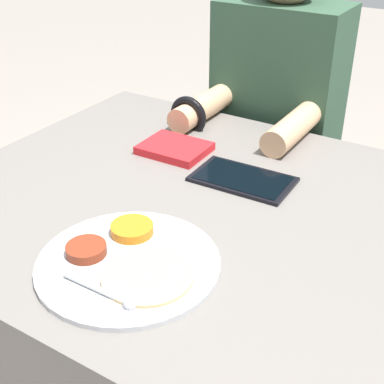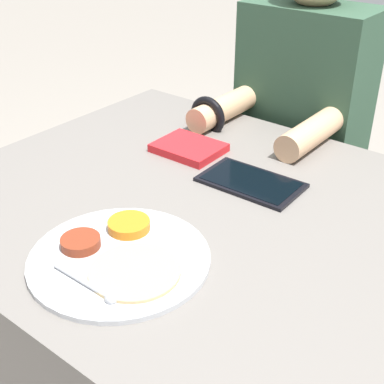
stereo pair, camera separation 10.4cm
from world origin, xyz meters
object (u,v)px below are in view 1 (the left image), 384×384
(thali_tray, at_px, (126,261))
(tablet_device, at_px, (243,179))
(person_diner, at_px, (272,154))
(red_notebook, at_px, (175,149))

(thali_tray, relative_size, tablet_device, 1.43)
(person_diner, bearing_deg, tablet_device, -74.68)
(red_notebook, height_order, person_diner, person_diner)
(thali_tray, xyz_separation_m, tablet_device, (0.03, 0.38, -0.00))
(tablet_device, bearing_deg, thali_tray, -95.18)
(red_notebook, xyz_separation_m, tablet_device, (0.21, -0.04, -0.00))
(thali_tray, height_order, person_diner, person_diner)
(red_notebook, bearing_deg, tablet_device, -11.54)
(thali_tray, xyz_separation_m, red_notebook, (-0.18, 0.42, 0.00))
(thali_tray, distance_m, red_notebook, 0.46)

